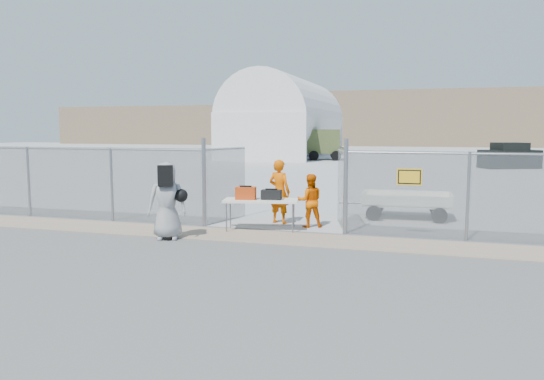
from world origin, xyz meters
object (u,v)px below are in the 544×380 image
(utility_trailer, at_px, (406,205))
(folding_table, at_px, (261,215))
(security_worker_left, at_px, (279,192))
(security_worker_right, at_px, (310,201))
(visitor, at_px, (167,201))

(utility_trailer, bearing_deg, folding_table, -141.49)
(folding_table, bearing_deg, security_worker_left, 68.39)
(security_worker_right, distance_m, visitor, 4.02)
(security_worker_left, height_order, utility_trailer, security_worker_left)
(folding_table, relative_size, security_worker_left, 1.07)
(visitor, bearing_deg, utility_trailer, 20.19)
(security_worker_right, bearing_deg, utility_trailer, -156.84)
(security_worker_right, height_order, visitor, visitor)
(security_worker_left, distance_m, utility_trailer, 4.09)
(security_worker_left, bearing_deg, utility_trailer, -133.40)
(security_worker_left, bearing_deg, security_worker_right, 177.94)
(security_worker_right, bearing_deg, security_worker_left, -38.44)
(security_worker_left, xyz_separation_m, visitor, (-2.07, -2.93, 0.03))
(visitor, distance_m, utility_trailer, 7.49)
(security_worker_right, height_order, utility_trailer, security_worker_right)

